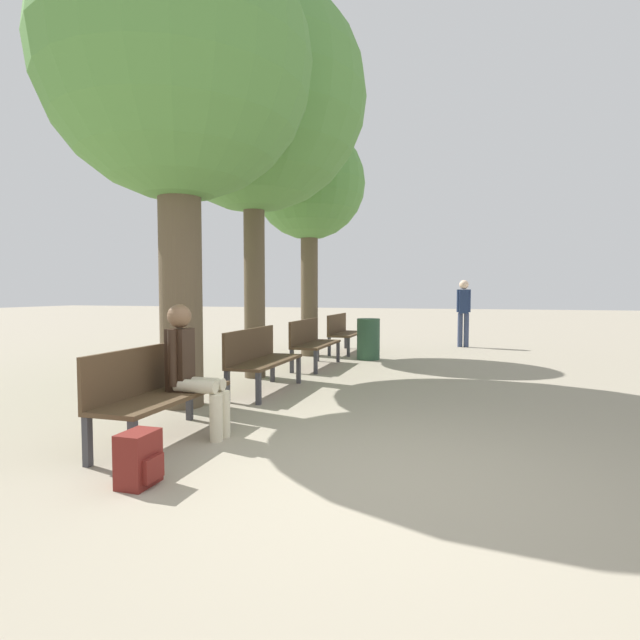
{
  "coord_description": "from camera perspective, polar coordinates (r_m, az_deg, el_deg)",
  "views": [
    {
      "loc": [
        0.71,
        -3.65,
        1.43
      ],
      "look_at": [
        -1.27,
        2.96,
        1.04
      ],
      "focal_mm": 28.0,
      "sensor_mm": 36.0,
      "label": 1
    }
  ],
  "objects": [
    {
      "name": "trash_bin",
      "position": [
        10.62,
        5.55,
        -2.18
      ],
      "size": [
        0.48,
        0.48,
        0.87
      ],
      "color": "#2D5138",
      "rests_on": "ground_plane"
    },
    {
      "name": "person_seated",
      "position": [
        5.08,
        -14.56,
        -5.19
      ],
      "size": [
        0.61,
        0.35,
        1.31
      ],
      "color": "beige",
      "rests_on": "ground_plane"
    },
    {
      "name": "bench_row_0",
      "position": [
        5.07,
        -18.22,
        -7.3
      ],
      "size": [
        0.53,
        1.65,
        0.9
      ],
      "color": "#4C3823",
      "rests_on": "ground_plane"
    },
    {
      "name": "ground_plane",
      "position": [
        3.99,
        5.57,
        -17.81
      ],
      "size": [
        80.0,
        80.0,
        0.0
      ],
      "primitive_type": "plane",
      "color": "gray"
    },
    {
      "name": "tree_row_1",
      "position": [
        8.96,
        -7.65,
        23.79
      ],
      "size": [
        3.7,
        3.7,
        6.46
      ],
      "color": "brown",
      "rests_on": "ground_plane"
    },
    {
      "name": "bench_row_2",
      "position": [
        9.5,
        -0.98,
        -2.28
      ],
      "size": [
        0.53,
        1.65,
        0.9
      ],
      "color": "#4C3823",
      "rests_on": "ground_plane"
    },
    {
      "name": "bench_row_1",
      "position": [
        7.2,
        -6.93,
        -4.07
      ],
      "size": [
        0.53,
        1.65,
        0.9
      ],
      "color": "#4C3823",
      "rests_on": "ground_plane"
    },
    {
      "name": "tree_row_2",
      "position": [
        11.42,
        -1.24,
        15.04
      ],
      "size": [
        2.47,
        2.47,
        5.07
      ],
      "color": "brown",
      "rests_on": "ground_plane"
    },
    {
      "name": "backpack",
      "position": [
        4.04,
        -19.96,
        -14.72
      ],
      "size": [
        0.26,
        0.3,
        0.4
      ],
      "color": "maroon",
      "rests_on": "ground_plane"
    },
    {
      "name": "bench_row_3",
      "position": [
        11.86,
        2.62,
        -1.19
      ],
      "size": [
        0.53,
        1.65,
        0.9
      ],
      "color": "#4C3823",
      "rests_on": "ground_plane"
    },
    {
      "name": "pedestrian_near",
      "position": [
        13.44,
        16.08,
        1.24
      ],
      "size": [
        0.35,
        0.24,
        1.74
      ],
      "color": "#384260",
      "rests_on": "ground_plane"
    },
    {
      "name": "tree_row_0",
      "position": [
        6.97,
        -15.99,
        25.91
      ],
      "size": [
        3.28,
        3.28,
        5.84
      ],
      "color": "brown",
      "rests_on": "ground_plane"
    }
  ]
}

